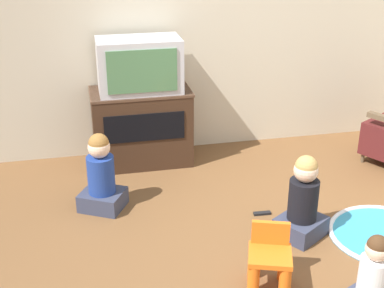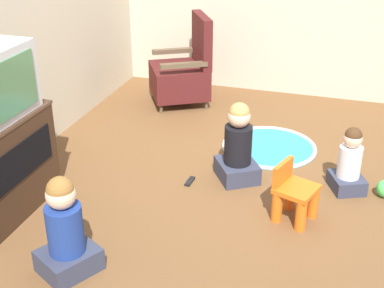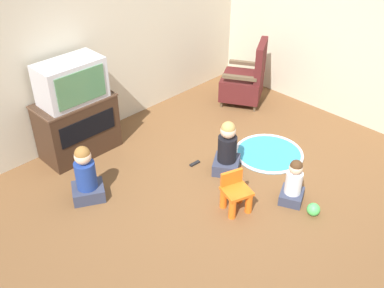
{
  "view_description": "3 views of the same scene",
  "coord_description": "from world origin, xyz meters",
  "px_view_note": "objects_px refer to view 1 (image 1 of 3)",
  "views": [
    {
      "loc": [
        -1.36,
        -3.24,
        2.4
      ],
      "look_at": [
        -0.54,
        0.52,
        0.7
      ],
      "focal_mm": 50.0,
      "sensor_mm": 36.0,
      "label": 1
    },
    {
      "loc": [
        -3.68,
        -0.71,
        2.3
      ],
      "look_at": [
        -0.49,
        0.3,
        0.66
      ],
      "focal_mm": 50.0,
      "sensor_mm": 36.0,
      "label": 2
    },
    {
      "loc": [
        -3.22,
        -2.76,
        3.41
      ],
      "look_at": [
        -0.28,
        0.19,
        0.62
      ],
      "focal_mm": 42.0,
      "sensor_mm": 36.0,
      "label": 3
    }
  ],
  "objects_px": {
    "yellow_kid_chair": "(269,262)",
    "child_watching_left": "(303,202)",
    "television": "(139,65)",
    "child_watching_right": "(101,177)",
    "remote_control": "(262,213)",
    "tv_cabinet": "(142,126)",
    "child_watching_center": "(373,279)"
  },
  "relations": [
    {
      "from": "child_watching_left",
      "to": "child_watching_right",
      "type": "relative_size",
      "value": 1.0
    },
    {
      "from": "remote_control",
      "to": "yellow_kid_chair",
      "type": "bearing_deg",
      "value": 76.36
    },
    {
      "from": "television",
      "to": "child_watching_right",
      "type": "xyz_separation_m",
      "value": [
        -0.46,
        -0.84,
        -0.73
      ]
    },
    {
      "from": "television",
      "to": "child_watching_left",
      "type": "bearing_deg",
      "value": -56.78
    },
    {
      "from": "child_watching_right",
      "to": "remote_control",
      "type": "relative_size",
      "value": 4.59
    },
    {
      "from": "tv_cabinet",
      "to": "child_watching_left",
      "type": "relative_size",
      "value": 1.42
    },
    {
      "from": "tv_cabinet",
      "to": "child_watching_right",
      "type": "relative_size",
      "value": 1.42
    },
    {
      "from": "television",
      "to": "remote_control",
      "type": "height_order",
      "value": "television"
    },
    {
      "from": "tv_cabinet",
      "to": "child_watching_right",
      "type": "distance_m",
      "value": 0.98
    },
    {
      "from": "television",
      "to": "child_watching_center",
      "type": "distance_m",
      "value": 2.88
    },
    {
      "from": "child_watching_left",
      "to": "child_watching_right",
      "type": "distance_m",
      "value": 1.7
    },
    {
      "from": "child_watching_left",
      "to": "child_watching_center",
      "type": "xyz_separation_m",
      "value": [
        0.09,
        -0.91,
        -0.06
      ]
    },
    {
      "from": "tv_cabinet",
      "to": "child_watching_center",
      "type": "height_order",
      "value": "tv_cabinet"
    },
    {
      "from": "television",
      "to": "remote_control",
      "type": "distance_m",
      "value": 1.83
    },
    {
      "from": "tv_cabinet",
      "to": "remote_control",
      "type": "height_order",
      "value": "tv_cabinet"
    },
    {
      "from": "television",
      "to": "child_watching_right",
      "type": "distance_m",
      "value": 1.2
    },
    {
      "from": "yellow_kid_chair",
      "to": "child_watching_left",
      "type": "distance_m",
      "value": 0.72
    },
    {
      "from": "child_watching_center",
      "to": "yellow_kid_chair",
      "type": "bearing_deg",
      "value": 122.06
    },
    {
      "from": "child_watching_center",
      "to": "child_watching_right",
      "type": "bearing_deg",
      "value": 109.3
    },
    {
      "from": "tv_cabinet",
      "to": "child_watching_center",
      "type": "distance_m",
      "value": 2.79
    },
    {
      "from": "remote_control",
      "to": "child_watching_right",
      "type": "bearing_deg",
      "value": -14.09
    },
    {
      "from": "television",
      "to": "child_watching_center",
      "type": "xyz_separation_m",
      "value": [
        1.15,
        -2.52,
        -0.79
      ]
    },
    {
      "from": "tv_cabinet",
      "to": "television",
      "type": "distance_m",
      "value": 0.63
    },
    {
      "from": "yellow_kid_chair",
      "to": "remote_control",
      "type": "distance_m",
      "value": 0.96
    },
    {
      "from": "child_watching_left",
      "to": "child_watching_center",
      "type": "relative_size",
      "value": 1.24
    },
    {
      "from": "child_watching_center",
      "to": "child_watching_right",
      "type": "height_order",
      "value": "child_watching_right"
    },
    {
      "from": "child_watching_left",
      "to": "yellow_kid_chair",
      "type": "bearing_deg",
      "value": -163.78
    },
    {
      "from": "tv_cabinet",
      "to": "child_watching_center",
      "type": "xyz_separation_m",
      "value": [
        1.15,
        -2.54,
        -0.15
      ]
    },
    {
      "from": "child_watching_right",
      "to": "child_watching_left",
      "type": "bearing_deg",
      "value": 1.7
    },
    {
      "from": "yellow_kid_chair",
      "to": "remote_control",
      "type": "xyz_separation_m",
      "value": [
        0.27,
        0.9,
        -0.19
      ]
    },
    {
      "from": "child_watching_right",
      "to": "remote_control",
      "type": "height_order",
      "value": "child_watching_right"
    },
    {
      "from": "tv_cabinet",
      "to": "remote_control",
      "type": "xyz_separation_m",
      "value": [
        0.86,
        -1.27,
        -0.39
      ]
    }
  ]
}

